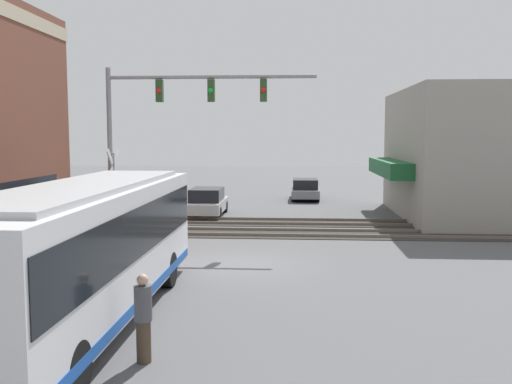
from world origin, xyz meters
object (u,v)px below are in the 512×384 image
city_bus (86,248)px  pedestrian_near_bus (143,318)px  pedestrian_at_crossing (122,218)px  crossing_signal (113,185)px  parked_car_grey (305,190)px  parked_car_silver (207,203)px

city_bus → pedestrian_near_bus: (-2.08, -1.87, -0.91)m
city_bus → pedestrian_at_crossing: (10.50, 2.43, -0.87)m
city_bus → crossing_signal: crossing_signal is taller
crossing_signal → pedestrian_near_bus: crossing_signal is taller
parked_car_grey → pedestrian_at_crossing: (-15.30, 7.83, 0.27)m
parked_car_grey → pedestrian_at_crossing: size_ratio=2.47×
city_bus → pedestrian_near_bus: city_bus is taller
parked_car_silver → parked_car_grey: (7.99, -5.40, -0.03)m
parked_car_silver → crossing_signal: bearing=160.2°
parked_car_grey → crossing_signal: bearing=152.4°
crossing_signal → pedestrian_at_crossing: 1.41m
pedestrian_near_bus → crossing_signal: bearing=20.2°
parked_car_grey → parked_car_silver: bearing=145.9°
pedestrian_near_bus → pedestrian_at_crossing: (12.58, 4.30, 0.05)m
city_bus → parked_car_grey: bearing=-11.8°
parked_car_silver → parked_car_grey: 9.64m
crossing_signal → parked_car_grey: 17.54m
crossing_signal → pedestrian_near_bus: bearing=-159.8°
crossing_signal → pedestrian_at_crossing: size_ratio=2.11×
parked_car_grey → pedestrian_near_bus: size_ratio=2.59×
parked_car_silver → city_bus: bearing=180.0°
city_bus → parked_car_silver: 17.85m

